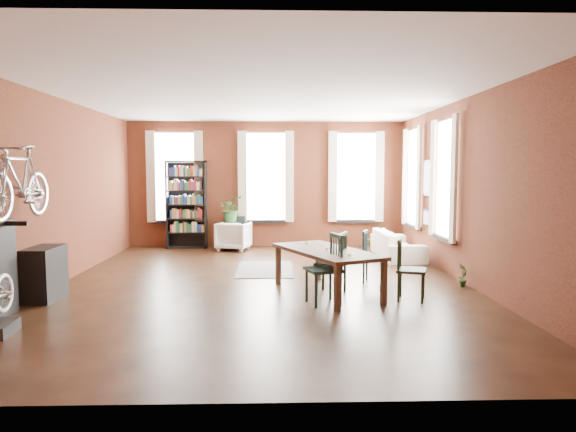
{
  "coord_description": "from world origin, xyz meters",
  "views": [
    {
      "loc": [
        0.18,
        -8.65,
        1.94
      ],
      "look_at": [
        0.45,
        0.6,
        1.13
      ],
      "focal_mm": 32.0,
      "sensor_mm": 36.0,
      "label": 1
    }
  ],
  "objects_px": {
    "dining_chair_c": "(411,270)",
    "console_table": "(45,273)",
    "cream_sofa": "(397,240)",
    "plant_stand": "(232,236)",
    "dining_table": "(327,272)",
    "white_armchair": "(234,235)",
    "bookshelf": "(187,205)",
    "dining_chair_a": "(323,269)",
    "dining_chair_b": "(331,263)",
    "dining_chair_d": "(375,257)"
  },
  "relations": [
    {
      "from": "dining_chair_c",
      "to": "console_table",
      "type": "height_order",
      "value": "dining_chair_c"
    },
    {
      "from": "cream_sofa",
      "to": "plant_stand",
      "type": "relative_size",
      "value": 3.07
    },
    {
      "from": "dining_table",
      "to": "white_armchair",
      "type": "xyz_separation_m",
      "value": [
        -1.82,
        4.59,
        0.03
      ]
    },
    {
      "from": "bookshelf",
      "to": "console_table",
      "type": "height_order",
      "value": "bookshelf"
    },
    {
      "from": "dining_chair_a",
      "to": "cream_sofa",
      "type": "relative_size",
      "value": 0.49
    },
    {
      "from": "dining_chair_c",
      "to": "plant_stand",
      "type": "bearing_deg",
      "value": 50.17
    },
    {
      "from": "plant_stand",
      "to": "dining_chair_a",
      "type": "bearing_deg",
      "value": -71.74
    },
    {
      "from": "dining_table",
      "to": "bookshelf",
      "type": "xyz_separation_m",
      "value": [
        -3.03,
        4.96,
        0.75
      ]
    },
    {
      "from": "dining_chair_c",
      "to": "console_table",
      "type": "xyz_separation_m",
      "value": [
        -5.54,
        0.21,
        -0.06
      ]
    },
    {
      "from": "bookshelf",
      "to": "cream_sofa",
      "type": "distance_m",
      "value": 5.28
    },
    {
      "from": "dining_chair_c",
      "to": "cream_sofa",
      "type": "relative_size",
      "value": 0.44
    },
    {
      "from": "white_armchair",
      "to": "dining_chair_a",
      "type": "bearing_deg",
      "value": 121.73
    },
    {
      "from": "bookshelf",
      "to": "dining_chair_a",
      "type": "bearing_deg",
      "value": -62.44
    },
    {
      "from": "white_armchair",
      "to": "plant_stand",
      "type": "relative_size",
      "value": 1.13
    },
    {
      "from": "dining_table",
      "to": "plant_stand",
      "type": "distance_m",
      "value": 5.07
    },
    {
      "from": "dining_table",
      "to": "bookshelf",
      "type": "relative_size",
      "value": 0.94
    },
    {
      "from": "dining_chair_b",
      "to": "plant_stand",
      "type": "relative_size",
      "value": 1.43
    },
    {
      "from": "dining_chair_c",
      "to": "console_table",
      "type": "bearing_deg",
      "value": 106.97
    },
    {
      "from": "dining_chair_d",
      "to": "console_table",
      "type": "distance_m",
      "value": 5.35
    },
    {
      "from": "dining_table",
      "to": "cream_sofa",
      "type": "bearing_deg",
      "value": 34.89
    },
    {
      "from": "dining_table",
      "to": "dining_chair_b",
      "type": "relative_size",
      "value": 2.13
    },
    {
      "from": "console_table",
      "to": "bookshelf",
      "type": "bearing_deg",
      "value": 76.17
    },
    {
      "from": "dining_chair_b",
      "to": "cream_sofa",
      "type": "height_order",
      "value": "dining_chair_b"
    },
    {
      "from": "dining_table",
      "to": "dining_chair_d",
      "type": "bearing_deg",
      "value": 16.83
    },
    {
      "from": "dining_chair_a",
      "to": "bookshelf",
      "type": "xyz_separation_m",
      "value": [
        -2.91,
        5.59,
        0.59
      ]
    },
    {
      "from": "dining_chair_a",
      "to": "dining_chair_c",
      "type": "height_order",
      "value": "dining_chair_a"
    },
    {
      "from": "white_armchair",
      "to": "console_table",
      "type": "bearing_deg",
      "value": 76.33
    },
    {
      "from": "dining_table",
      "to": "cream_sofa",
      "type": "distance_m",
      "value": 3.79
    },
    {
      "from": "white_armchair",
      "to": "console_table",
      "type": "xyz_separation_m",
      "value": [
        -2.48,
        -4.83,
        0.02
      ]
    },
    {
      "from": "dining_chair_d",
      "to": "cream_sofa",
      "type": "relative_size",
      "value": 0.43
    },
    {
      "from": "dining_chair_d",
      "to": "bookshelf",
      "type": "xyz_separation_m",
      "value": [
        -3.96,
        4.14,
        0.65
      ]
    },
    {
      "from": "white_armchair",
      "to": "plant_stand",
      "type": "height_order",
      "value": "white_armchair"
    },
    {
      "from": "dining_chair_a",
      "to": "console_table",
      "type": "relative_size",
      "value": 1.28
    },
    {
      "from": "dining_table",
      "to": "dining_chair_a",
      "type": "height_order",
      "value": "dining_chair_a"
    },
    {
      "from": "dining_chair_b",
      "to": "plant_stand",
      "type": "height_order",
      "value": "dining_chair_b"
    },
    {
      "from": "dining_chair_b",
      "to": "dining_table",
      "type": "bearing_deg",
      "value": -48.76
    },
    {
      "from": "dining_table",
      "to": "dining_chair_c",
      "type": "bearing_deg",
      "value": -44.31
    },
    {
      "from": "dining_chair_a",
      "to": "dining_chair_d",
      "type": "xyz_separation_m",
      "value": [
        1.04,
        1.44,
        -0.06
      ]
    },
    {
      "from": "dining_chair_d",
      "to": "cream_sofa",
      "type": "height_order",
      "value": "dining_chair_d"
    },
    {
      "from": "dining_table",
      "to": "console_table",
      "type": "xyz_separation_m",
      "value": [
        -4.31,
        -0.24,
        0.05
      ]
    },
    {
      "from": "dining_chair_a",
      "to": "plant_stand",
      "type": "height_order",
      "value": "dining_chair_a"
    },
    {
      "from": "bookshelf",
      "to": "white_armchair",
      "type": "relative_size",
      "value": 2.87
    },
    {
      "from": "cream_sofa",
      "to": "console_table",
      "type": "distance_m",
      "value": 7.15
    },
    {
      "from": "bookshelf",
      "to": "white_armchair",
      "type": "xyz_separation_m",
      "value": [
        1.2,
        -0.37,
        -0.72
      ]
    },
    {
      "from": "dining_chair_c",
      "to": "cream_sofa",
      "type": "height_order",
      "value": "dining_chair_c"
    },
    {
      "from": "dining_chair_d",
      "to": "console_table",
      "type": "bearing_deg",
      "value": 120.59
    },
    {
      "from": "dining_table",
      "to": "dining_chair_a",
      "type": "bearing_deg",
      "value": -124.76
    },
    {
      "from": "dining_chair_b",
      "to": "white_armchair",
      "type": "height_order",
      "value": "dining_chair_b"
    },
    {
      "from": "dining_chair_d",
      "to": "plant_stand",
      "type": "bearing_deg",
      "value": 54.98
    },
    {
      "from": "dining_chair_b",
      "to": "white_armchair",
      "type": "xyz_separation_m",
      "value": [
        -1.9,
        4.57,
        -0.1
      ]
    }
  ]
}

